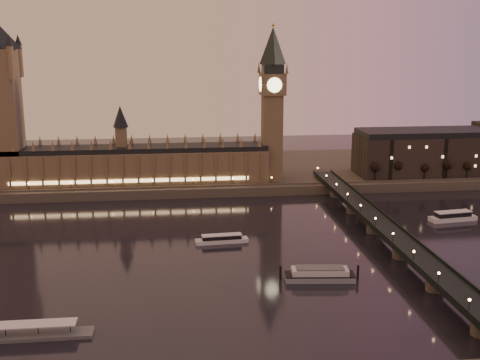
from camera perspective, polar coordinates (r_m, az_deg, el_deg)
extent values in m
plane|color=black|center=(292.46, -3.65, -6.78)|extent=(700.00, 700.00, 0.00)
cube|color=#423D35|center=(452.18, -0.93, 0.82)|extent=(560.00, 130.00, 6.00)
cube|color=brown|center=(405.14, -10.23, 1.18)|extent=(180.00, 26.00, 22.00)
cube|color=black|center=(402.76, -10.30, 2.94)|extent=(180.00, 22.00, 3.20)
cube|color=#FFCC7F|center=(393.27, -10.31, -0.08)|extent=(153.00, 0.25, 2.20)
cube|color=brown|center=(412.98, -21.61, 5.34)|extent=(22.00, 22.00, 88.00)
cube|color=brown|center=(406.42, 3.04, 3.99)|extent=(13.00, 13.00, 58.00)
cube|color=brown|center=(402.27, 3.10, 9.06)|extent=(16.00, 16.00, 14.00)
cylinder|color=#FFEAA5|center=(394.23, 3.30, 8.98)|extent=(9.60, 0.35, 9.60)
cylinder|color=#FFEAA5|center=(401.00, 1.93, 9.06)|extent=(0.35, 9.60, 9.60)
cube|color=black|center=(401.68, 3.12, 10.49)|extent=(13.00, 13.00, 6.00)
cone|color=black|center=(401.27, 3.14, 12.63)|extent=(17.68, 17.68, 24.00)
sphere|color=gold|center=(401.36, 3.17, 14.48)|extent=(2.00, 2.00, 2.00)
cube|color=black|center=(307.88, 13.74, -4.54)|extent=(13.00, 260.00, 2.00)
cube|color=black|center=(305.35, 12.64, -4.33)|extent=(0.60, 260.00, 1.00)
cube|color=black|center=(309.64, 14.86, -4.21)|extent=(0.60, 260.00, 1.00)
cube|color=black|center=(449.19, 17.91, 2.31)|extent=(110.00, 36.00, 28.00)
cube|color=black|center=(446.63, 18.06, 4.32)|extent=(108.00, 34.00, 4.00)
cylinder|color=black|center=(416.39, 12.59, 0.48)|extent=(0.70, 0.70, 9.03)
sphere|color=black|center=(415.40, 12.62, 1.12)|extent=(6.02, 6.02, 6.02)
cylinder|color=black|center=(422.13, 14.75, 0.54)|extent=(0.70, 0.70, 9.03)
sphere|color=black|center=(421.16, 14.79, 1.16)|extent=(6.02, 6.02, 6.02)
cylinder|color=black|center=(428.46, 16.84, 0.59)|extent=(0.70, 0.70, 9.03)
sphere|color=black|center=(427.50, 16.89, 1.20)|extent=(6.02, 6.02, 6.02)
cylinder|color=black|center=(435.34, 18.88, 0.63)|extent=(0.70, 0.70, 9.03)
sphere|color=black|center=(434.40, 18.92, 1.24)|extent=(6.02, 6.02, 6.02)
cylinder|color=black|center=(442.75, 20.84, 0.68)|extent=(0.70, 0.70, 9.03)
sphere|color=black|center=(441.83, 20.89, 1.27)|extent=(6.02, 6.02, 6.02)
cube|color=silver|center=(304.00, -1.74, -5.78)|extent=(26.84, 7.58, 1.94)
cube|color=black|center=(303.38, -1.75, -5.43)|extent=(19.89, 6.07, 1.94)
cube|color=silver|center=(303.01, -1.75, -5.23)|extent=(20.44, 6.33, 0.35)
cube|color=silver|center=(360.51, 19.51, -3.45)|extent=(27.90, 10.87, 2.49)
cube|color=black|center=(359.83, 19.54, -3.07)|extent=(20.72, 8.63, 2.49)
cube|color=silver|center=(359.44, 19.56, -2.85)|extent=(21.30, 8.99, 0.45)
cube|color=gray|center=(260.58, 7.56, -9.15)|extent=(30.06, 11.19, 2.39)
cube|color=black|center=(260.05, 7.57, -8.86)|extent=(30.06, 11.19, 0.46)
cube|color=silver|center=(259.52, 7.58, -8.57)|extent=(24.49, 9.72, 2.39)
cube|color=#595B5E|center=(258.97, 7.59, -8.26)|extent=(20.74, 8.43, 0.64)
cylinder|color=black|center=(258.95, 3.86, -8.75)|extent=(1.01, 1.01, 6.24)
cylinder|color=black|center=(263.59, 11.12, -8.57)|extent=(1.01, 1.01, 6.24)
cube|color=#595B5E|center=(225.17, -19.67, -13.74)|extent=(45.39, 7.57, 1.30)
cube|color=silver|center=(223.58, -20.03, -12.75)|extent=(36.74, 6.48, 0.32)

